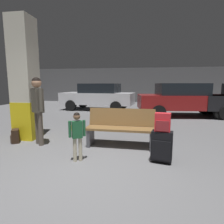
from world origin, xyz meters
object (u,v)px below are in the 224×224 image
object	(u,v)px
child	(77,131)
structural_pillar	(25,80)
suitcase	(162,146)
parked_car_far	(98,96)
bench	(121,128)
adult	(38,104)
parked_car_near	(183,99)
backpack_dark_floor	(15,136)
backpack_bright	(163,122)

from	to	relation	value
child	structural_pillar	bearing A→B (deg)	145.34
suitcase	parked_car_far	size ratio (longest dim) A/B	0.14
parked_car_far	bench	bearing A→B (deg)	-72.21
structural_pillar	adult	world-z (taller)	structural_pillar
suitcase	child	distance (m)	1.61
suitcase	parked_car_far	world-z (taller)	parked_car_far
structural_pillar	bench	xyz separation A→B (m)	(2.58, -0.29, -1.13)
bench	parked_car_far	world-z (taller)	parked_car_far
structural_pillar	parked_car_near	bearing A→B (deg)	41.71
bench	child	world-z (taller)	child
suitcase	backpack_dark_floor	distance (m)	3.59
suitcase	backpack_dark_floor	size ratio (longest dim) A/B	1.78
structural_pillar	parked_car_far	bearing A→B (deg)	84.36
bench	backpack_dark_floor	world-z (taller)	bench
backpack_bright	adult	size ratio (longest dim) A/B	0.21
child	parked_car_near	bearing A→B (deg)	61.71
child	adult	distance (m)	1.57
bench	child	bearing A→B (deg)	-125.14
parked_car_near	parked_car_far	size ratio (longest dim) A/B	1.00
parked_car_far	adult	bearing A→B (deg)	-89.81
backpack_bright	child	bearing A→B (deg)	-173.27
structural_pillar	suitcase	xyz separation A→B (m)	(3.45, -1.11, -1.25)
backpack_dark_floor	parked_car_near	size ratio (longest dim) A/B	0.08
structural_pillar	suitcase	size ratio (longest dim) A/B	5.25
structural_pillar	suitcase	bearing A→B (deg)	-17.80
suitcase	backpack_dark_floor	world-z (taller)	suitcase
bench	adult	xyz separation A→B (m)	(-1.97, -0.18, 0.56)
bench	parked_car_near	size ratio (longest dim) A/B	0.38
child	suitcase	bearing A→B (deg)	6.75
backpack_bright	backpack_dark_floor	world-z (taller)	backpack_bright
adult	parked_car_near	xyz separation A→B (m)	(4.33, 4.86, -0.20)
parked_car_near	backpack_dark_floor	bearing A→B (deg)	-136.05
structural_pillar	child	distance (m)	2.48
structural_pillar	adult	size ratio (longest dim) A/B	1.95
bench	child	size ratio (longest dim) A/B	1.71
child	backpack_dark_floor	xyz separation A→B (m)	(-1.95, 0.86, -0.42)
backpack_bright	structural_pillar	bearing A→B (deg)	162.19
child	parked_car_near	xyz separation A→B (m)	(3.06, 5.69, 0.22)
suitcase	backpack_bright	bearing A→B (deg)	-59.54
backpack_bright	adult	world-z (taller)	adult
suitcase	parked_car_far	bearing A→B (deg)	112.13
backpack_bright	child	xyz separation A→B (m)	(-1.58, -0.19, -0.19)
structural_pillar	backpack_bright	size ratio (longest dim) A/B	9.33
adult	structural_pillar	bearing A→B (deg)	142.48
child	parked_car_near	size ratio (longest dim) A/B	0.22
bench	parked_car_near	distance (m)	5.25
suitcase	parked_car_near	bearing A→B (deg)	74.89
child	adult	size ratio (longest dim) A/B	0.58
suitcase	child	bearing A→B (deg)	-173.25
backpack_bright	backpack_dark_floor	bearing A→B (deg)	169.18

